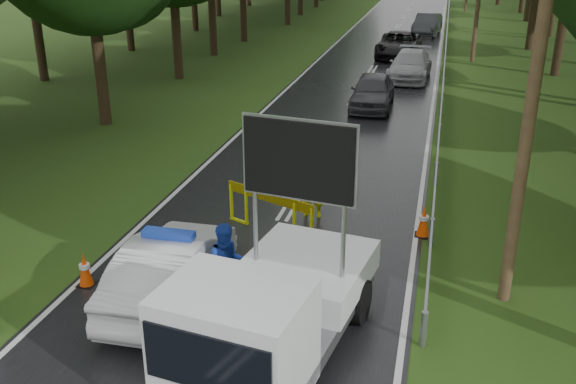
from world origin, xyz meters
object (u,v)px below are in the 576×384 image
(barrier, at_px, (270,202))
(officer, at_px, (312,182))
(police_sedan, at_px, (171,269))
(queue_car_second, at_px, (410,65))
(work_truck, at_px, (269,313))
(queue_car_third, at_px, (399,45))
(queue_car_first, at_px, (372,91))
(queue_car_fourth, at_px, (427,24))
(civilian, at_px, (228,266))

(barrier, xyz_separation_m, officer, (0.80, 1.19, 0.15))
(police_sedan, bearing_deg, queue_car_second, -99.55)
(work_truck, relative_size, officer, 2.72)
(officer, bearing_deg, barrier, 52.78)
(work_truck, distance_m, queue_car_third, 29.75)
(queue_car_first, xyz_separation_m, queue_car_second, (1.15, 6.16, -0.02))
(work_truck, xyz_separation_m, queue_car_first, (-0.35, 17.59, -0.36))
(police_sedan, distance_m, barrier, 3.56)
(officer, relative_size, queue_car_third, 0.37)
(work_truck, relative_size, queue_car_second, 1.10)
(queue_car_first, relative_size, queue_car_second, 0.88)
(barrier, relative_size, queue_car_first, 0.57)
(barrier, distance_m, queue_car_second, 18.85)
(queue_car_first, distance_m, queue_car_fourth, 21.50)
(queue_car_fourth, bearing_deg, civilian, -87.17)
(police_sedan, distance_m, queue_car_second, 22.35)
(civilian, distance_m, queue_car_third, 28.05)
(civilian, bearing_deg, queue_car_third, 58.19)
(queue_car_second, height_order, queue_car_third, queue_car_third)
(barrier, bearing_deg, police_sedan, -83.43)
(police_sedan, relative_size, queue_car_second, 0.88)
(barrier, xyz_separation_m, queue_car_first, (1.01, 12.56, -0.10))
(queue_car_second, bearing_deg, queue_car_fourth, 91.73)
(queue_car_first, height_order, queue_car_fourth, queue_car_fourth)
(civilian, bearing_deg, barrier, 61.46)
(police_sedan, distance_m, queue_car_fourth, 37.58)
(barrier, bearing_deg, queue_car_fourth, 110.06)
(officer, relative_size, queue_car_second, 0.41)
(police_sedan, relative_size, queue_car_first, 1.00)
(barrier, bearing_deg, civilian, -64.80)
(queue_car_second, bearing_deg, police_sedan, -95.60)
(officer, distance_m, queue_car_third, 23.53)
(queue_car_second, xyz_separation_m, queue_car_fourth, (0.26, 15.30, 0.06))
(queue_car_second, bearing_deg, civilian, -92.72)
(queue_car_fourth, bearing_deg, queue_car_third, -91.36)
(police_sedan, distance_m, officer, 4.96)
(work_truck, height_order, civilian, work_truck)
(barrier, xyz_separation_m, civilian, (0.06, -3.31, 0.05))
(queue_car_second, distance_m, queue_car_fourth, 15.30)
(officer, bearing_deg, queue_car_first, -94.34)
(queue_car_third, bearing_deg, work_truck, -88.80)
(work_truck, relative_size, queue_car_fourth, 1.16)
(queue_car_second, relative_size, queue_car_third, 0.91)
(barrier, xyz_separation_m, queue_car_third, (1.14, 24.72, -0.08))
(queue_car_third, bearing_deg, barrier, -91.84)
(civilian, bearing_deg, officer, 51.07)
(queue_car_third, bearing_deg, queue_car_fourth, 83.00)
(police_sedan, height_order, queue_car_third, police_sedan)
(queue_car_third, height_order, queue_car_fourth, queue_car_fourth)
(work_truck, distance_m, barrier, 5.21)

